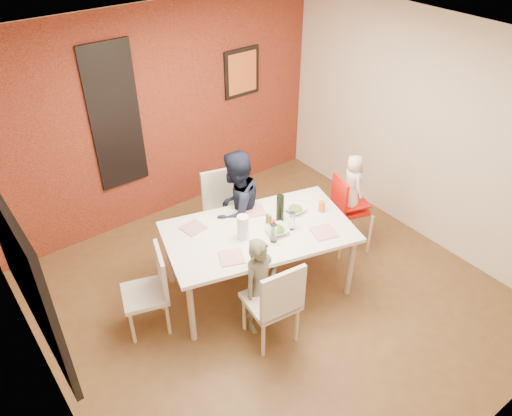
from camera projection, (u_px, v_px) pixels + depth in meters
ground at (272, 299)px, 5.46m from camera, size 4.50×4.50×0.00m
ceiling at (279, 54)px, 3.91m from camera, size 4.50×4.50×0.02m
wall_back at (161, 116)px, 6.16m from camera, size 4.50×0.02×2.70m
wall_front at (493, 351)px, 3.21m from camera, size 4.50×0.02×2.70m
wall_left at (31, 301)px, 3.58m from camera, size 0.02×4.50×2.70m
wall_right at (426, 132)px, 5.79m from camera, size 0.02×4.50×2.70m
brick_accent_wall at (162, 116)px, 6.15m from camera, size 4.50×0.02×2.70m
picture_window_frame at (20, 263)px, 3.61m from camera, size 0.05×1.70×1.30m
picture_window_pane at (22, 263)px, 3.62m from camera, size 0.02×1.55×1.15m
glassblock_strip at (115, 118)px, 5.76m from camera, size 0.55×0.03×1.70m
glassblock_surround at (115, 118)px, 5.75m from camera, size 0.60×0.03×1.76m
art_print_frame at (242, 73)px, 6.55m from camera, size 0.54×0.03×0.64m
art_print_canvas at (242, 73)px, 6.54m from camera, size 0.44×0.01×0.54m
dining_table at (259, 236)px, 5.20m from camera, size 2.14×1.54×0.80m
chair_near at (276, 301)px, 4.67m from camera, size 0.52×0.52×1.00m
chair_far at (226, 209)px, 5.85m from camera, size 0.60×0.60×1.05m
chair_left at (152, 287)px, 4.88m from camera, size 0.54×0.54×0.92m
high_chair at (347, 207)px, 5.85m from camera, size 0.53×0.53×1.00m
child_near at (261, 286)px, 4.85m from camera, size 0.42×0.29×1.09m
child_far at (236, 210)px, 5.59m from camera, size 0.84×0.74×1.44m
toddler at (352, 183)px, 5.67m from camera, size 0.32×0.39×0.69m
plate_near_left at (231, 257)px, 4.80m from camera, size 0.30×0.30×0.01m
plate_far_mid at (253, 211)px, 5.44m from camera, size 0.31×0.31×0.01m
plate_near_right at (324, 232)px, 5.12m from camera, size 0.29×0.29×0.01m
plate_far_left at (193, 228)px, 5.18m from camera, size 0.25×0.25×0.01m
salad_bowl_a at (277, 230)px, 5.11m from camera, size 0.28×0.28×0.06m
salad_bowl_b at (296, 209)px, 5.42m from camera, size 0.25×0.25×0.05m
wine_bottle at (280, 208)px, 5.22m from camera, size 0.08×0.08×0.31m
wine_glass_a at (274, 233)px, 4.95m from camera, size 0.07×0.07×0.20m
wine_glass_b at (292, 221)px, 5.12m from camera, size 0.07×0.07×0.20m
paper_towel_roll at (243, 227)px, 4.98m from camera, size 0.12×0.12×0.26m
condiment_red at (274, 226)px, 5.10m from camera, size 0.04×0.04×0.14m
condiment_green at (267, 219)px, 5.21m from camera, size 0.03×0.03×0.13m
condiment_brown at (270, 222)px, 5.16m from camera, size 0.04×0.04×0.15m
sippy_cup at (322, 206)px, 5.41m from camera, size 0.07×0.07×0.12m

